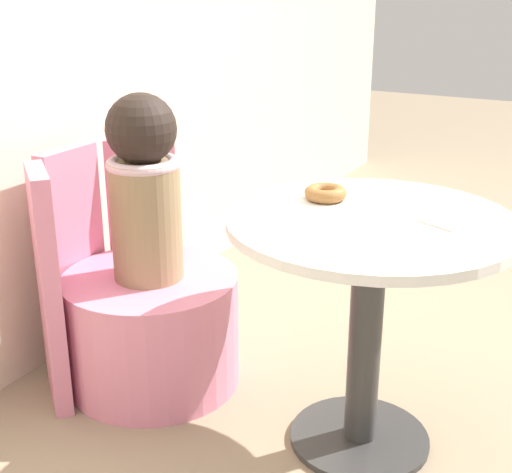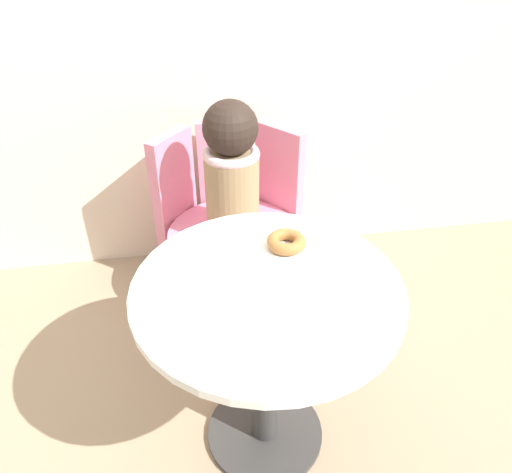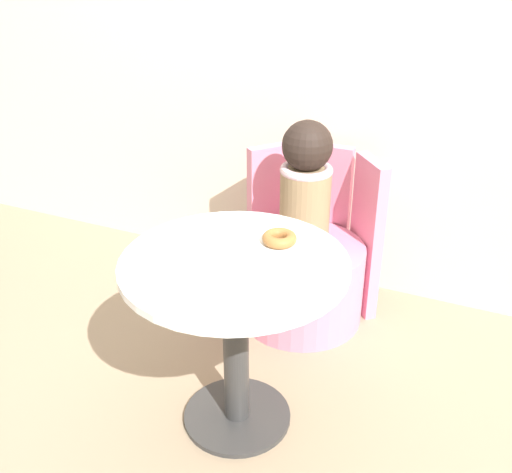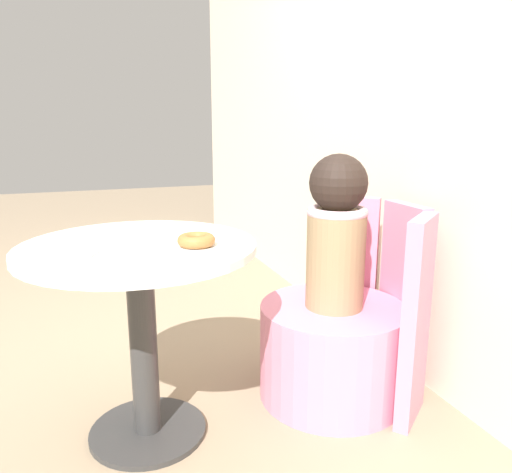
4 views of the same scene
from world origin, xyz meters
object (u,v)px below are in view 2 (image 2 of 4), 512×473
tub_chair (235,266)px  donut (286,242)px  round_table (267,331)px  child_figure (232,171)px

tub_chair → donut: donut is taller
round_table → tub_chair: size_ratio=1.35×
round_table → donut: size_ratio=6.36×
round_table → donut: bearing=62.3°
tub_chair → donut: (0.09, -0.52, 0.48)m
child_figure → donut: size_ratio=4.86×
round_table → child_figure: (-0.01, 0.68, 0.15)m
tub_chair → child_figure: (0.00, 0.00, 0.45)m
round_table → tub_chair: 0.74m
tub_chair → donut: bearing=-79.6°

